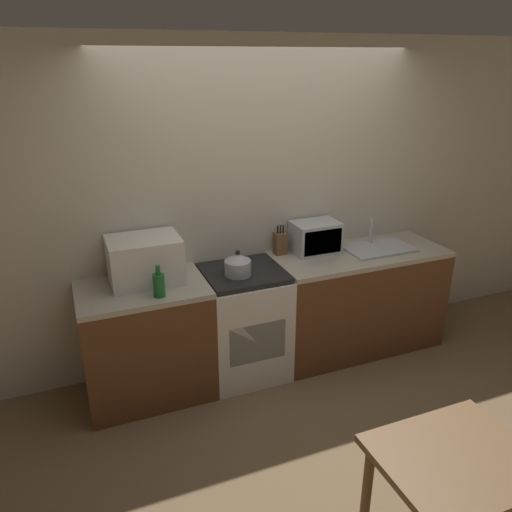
# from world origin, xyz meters

# --- Properties ---
(ground_plane) EXTENTS (16.00, 16.00, 0.00)m
(ground_plane) POSITION_xyz_m (0.00, 0.00, 0.00)
(ground_plane) COLOR brown
(wall_back) EXTENTS (10.00, 0.06, 2.60)m
(wall_back) POSITION_xyz_m (0.00, 1.03, 1.30)
(wall_back) COLOR beige
(wall_back) RESTS_ON ground_plane
(counter_left_run) EXTENTS (0.92, 0.62, 0.90)m
(counter_left_run) POSITION_xyz_m (-1.06, 0.69, 0.45)
(counter_left_run) COLOR brown
(counter_left_run) RESTS_ON ground_plane
(counter_right_run) EXTENTS (1.49, 0.62, 0.90)m
(counter_right_run) POSITION_xyz_m (0.78, 0.69, 0.45)
(counter_right_run) COLOR brown
(counter_right_run) RESTS_ON ground_plane
(stove_range) EXTENTS (0.63, 0.62, 0.90)m
(stove_range) POSITION_xyz_m (-0.28, 0.69, 0.45)
(stove_range) COLOR silver
(stove_range) RESTS_ON ground_plane
(kettle) EXTENTS (0.20, 0.20, 0.20)m
(kettle) POSITION_xyz_m (-0.34, 0.63, 0.98)
(kettle) COLOR #B7B7BC
(kettle) RESTS_ON stove_range
(microwave) EXTENTS (0.51, 0.38, 0.33)m
(microwave) POSITION_xyz_m (-1.00, 0.78, 1.07)
(microwave) COLOR silver
(microwave) RESTS_ON counter_left_run
(bottle) EXTENTS (0.08, 0.08, 0.23)m
(bottle) POSITION_xyz_m (-0.96, 0.49, 0.99)
(bottle) COLOR #1E662D
(bottle) RESTS_ON counter_left_run
(knife_block) EXTENTS (0.10, 0.09, 0.25)m
(knife_block) POSITION_xyz_m (0.13, 0.91, 0.99)
(knife_block) COLOR brown
(knife_block) RESTS_ON counter_right_run
(toaster_oven) EXTENTS (0.39, 0.27, 0.26)m
(toaster_oven) POSITION_xyz_m (0.43, 0.84, 1.03)
(toaster_oven) COLOR silver
(toaster_oven) RESTS_ON counter_right_run
(sink_basin) EXTENTS (0.58, 0.36, 0.24)m
(sink_basin) POSITION_xyz_m (0.96, 0.69, 0.91)
(sink_basin) COLOR silver
(sink_basin) RESTS_ON counter_right_run
(dining_table) EXTENTS (0.72, 0.60, 0.74)m
(dining_table) POSITION_xyz_m (0.02, -1.32, 0.61)
(dining_table) COLOR brown
(dining_table) RESTS_ON ground_plane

